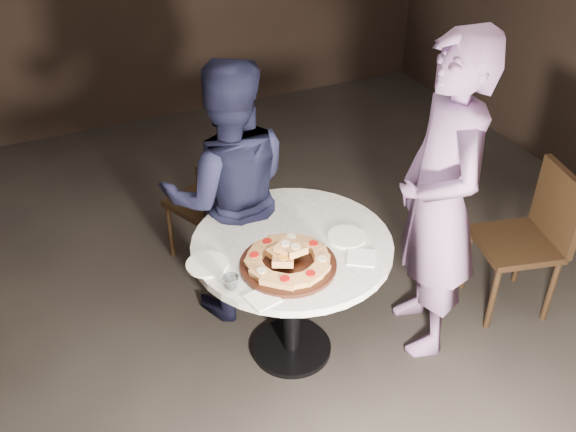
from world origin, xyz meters
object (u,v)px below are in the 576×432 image
(serving_board, at_px, (288,265))
(water_glass, at_px, (231,282))
(chair_right, at_px, (533,232))
(diner_teal, at_px, (439,202))
(chair_far, at_px, (213,198))
(diner_navy, at_px, (229,194))
(table, at_px, (292,264))
(focaccia_pile, at_px, (288,258))

(serving_board, height_order, water_glass, water_glass)
(chair_right, height_order, diner_teal, diner_teal)
(chair_far, distance_m, diner_teal, 1.52)
(serving_board, relative_size, chair_far, 0.55)
(chair_far, relative_size, diner_navy, 0.54)
(water_glass, bearing_deg, chair_far, 76.01)
(table, xyz_separation_m, serving_board, (-0.10, -0.17, 0.16))
(table, distance_m, diner_teal, 0.84)
(focaccia_pile, distance_m, diner_teal, 0.87)
(water_glass, distance_m, chair_far, 1.27)
(focaccia_pile, distance_m, chair_right, 1.61)
(serving_board, height_order, diner_navy, diner_navy)
(serving_board, distance_m, focaccia_pile, 0.04)
(diner_teal, bearing_deg, diner_navy, -112.18)
(water_glass, distance_m, chair_right, 1.91)
(table, bearing_deg, water_glass, -152.71)
(water_glass, relative_size, diner_navy, 0.04)
(serving_board, xyz_separation_m, diner_navy, (-0.05, 0.70, 0.01))
(table, relative_size, focaccia_pile, 3.11)
(focaccia_pile, bearing_deg, serving_board, -80.47)
(water_glass, bearing_deg, focaccia_pile, 7.19)
(diner_navy, bearing_deg, table, 119.51)
(serving_board, height_order, chair_right, chair_right)
(water_glass, xyz_separation_m, chair_far, (0.30, 1.19, -0.32))
(serving_board, distance_m, chair_right, 1.60)
(chair_right, relative_size, diner_navy, 0.58)
(serving_board, bearing_deg, chair_far, 90.52)
(focaccia_pile, xyz_separation_m, diner_navy, (-0.05, 0.70, -0.03))
(table, distance_m, chair_far, 1.00)
(focaccia_pile, distance_m, diner_navy, 0.70)
(focaccia_pile, bearing_deg, chair_right, -1.23)
(water_glass, bearing_deg, chair_right, 0.15)
(table, relative_size, diner_navy, 0.82)
(chair_right, distance_m, diner_teal, 0.82)
(water_glass, relative_size, chair_right, 0.08)
(focaccia_pile, height_order, chair_far, focaccia_pile)
(water_glass, distance_m, diner_teal, 1.18)
(table, height_order, chair_far, chair_far)
(water_glass, xyz_separation_m, chair_right, (1.89, 0.00, -0.28))
(table, xyz_separation_m, diner_navy, (-0.15, 0.53, 0.17))
(chair_far, relative_size, diner_teal, 0.47)
(water_glass, height_order, diner_teal, diner_teal)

